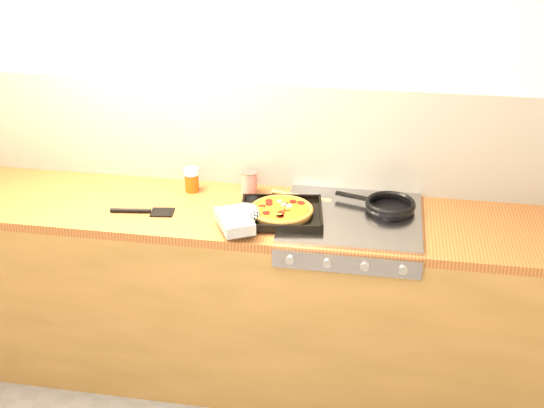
% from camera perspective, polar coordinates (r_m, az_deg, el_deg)
% --- Properties ---
extents(room_shell, '(3.20, 3.20, 3.20)m').
position_cam_1_polar(room_shell, '(3.20, -0.83, 5.73)').
color(room_shell, white).
rests_on(room_shell, ground).
extents(counter_run, '(3.20, 0.62, 0.90)m').
position_cam_1_polar(counter_run, '(3.27, -1.68, -7.62)').
color(counter_run, olive).
rests_on(counter_run, ground).
extents(stovetop, '(0.60, 0.56, 0.02)m').
position_cam_1_polar(stovetop, '(2.99, 6.69, -1.11)').
color(stovetop, '#9E9DA2').
rests_on(stovetop, counter_run).
extents(pizza_on_tray, '(0.48, 0.46, 0.06)m').
position_cam_1_polar(pizza_on_tray, '(2.93, -0.29, -0.75)').
color(pizza_on_tray, black).
rests_on(pizza_on_tray, stovetop).
extents(frying_pan, '(0.39, 0.28, 0.04)m').
position_cam_1_polar(frying_pan, '(3.05, 9.78, -0.11)').
color(frying_pan, black).
rests_on(frying_pan, stovetop).
extents(tomato_can, '(0.09, 0.09, 0.11)m').
position_cam_1_polar(tomato_can, '(3.19, -1.94, 1.81)').
color(tomato_can, maroon).
rests_on(tomato_can, counter_run).
extents(juice_glass, '(0.08, 0.08, 0.12)m').
position_cam_1_polar(juice_glass, '(3.23, -6.73, 2.04)').
color(juice_glass, '#D2410C').
rests_on(juice_glass, counter_run).
extents(wooden_spoon, '(0.30, 0.09, 0.02)m').
position_cam_1_polar(wooden_spoon, '(3.14, 3.02, 0.55)').
color(wooden_spoon, '#A18344').
rests_on(wooden_spoon, counter_run).
extents(black_spatula, '(0.29, 0.10, 0.02)m').
position_cam_1_polar(black_spatula, '(3.07, -10.68, -0.60)').
color(black_spatula, black).
rests_on(black_spatula, counter_run).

